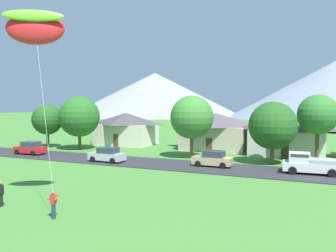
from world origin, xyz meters
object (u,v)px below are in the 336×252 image
(tree_right_of_center, at_px, (192,117))
(house_rightmost, at_px, (216,130))
(house_leftmost, at_px, (287,135))
(tree_center, at_px, (273,126))
(house_right_center, at_px, (126,128))
(parked_car_red_east_end, at_px, (30,148))
(watcher_person, at_px, (1,193))
(parked_car_silver_west_end, at_px, (107,155))
(pickup_truck_white_west_side, at_px, (310,164))
(tree_near_right, at_px, (79,117))
(tree_left_of_center, at_px, (47,120))
(kite_flyer_with_kite, at_px, (35,29))
(parked_car_tan_mid_east, at_px, (213,159))
(tree_far_right, at_px, (318,115))

(tree_right_of_center, bearing_deg, house_rightmost, 86.49)
(house_leftmost, relative_size, tree_center, 1.41)
(tree_center, bearing_deg, house_right_center, 158.46)
(tree_right_of_center, height_order, parked_car_red_east_end, tree_right_of_center)
(tree_center, bearing_deg, watcher_person, -122.62)
(house_rightmost, bearing_deg, house_leftmost, -11.00)
(parked_car_silver_west_end, height_order, watcher_person, parked_car_silver_west_end)
(pickup_truck_white_west_side, bearing_deg, parked_car_silver_west_end, -175.01)
(tree_right_of_center, relative_size, tree_near_right, 0.99)
(house_rightmost, bearing_deg, tree_left_of_center, -160.80)
(tree_right_of_center, distance_m, parked_car_red_east_end, 21.93)
(house_leftmost, relative_size, parked_car_red_east_end, 2.35)
(parked_car_silver_west_end, bearing_deg, watcher_person, -80.34)
(pickup_truck_white_west_side, relative_size, kite_flyer_with_kite, 0.41)
(tree_left_of_center, bearing_deg, tree_center, -2.51)
(house_leftmost, distance_m, parked_car_silver_west_end, 23.63)
(tree_center, bearing_deg, parked_car_silver_west_end, -160.87)
(tree_near_right, distance_m, parked_car_red_east_end, 8.35)
(pickup_truck_white_west_side, height_order, kite_flyer_with_kite, kite_flyer_with_kite)
(house_right_center, bearing_deg, tree_left_of_center, -138.73)
(tree_right_of_center, relative_size, parked_car_tan_mid_east, 1.86)
(tree_far_right, height_order, kite_flyer_with_kite, kite_flyer_with_kite)
(house_leftmost, bearing_deg, tree_center, -97.40)
(kite_flyer_with_kite, distance_m, watcher_person, 11.00)
(house_leftmost, bearing_deg, parked_car_silver_west_end, -142.95)
(tree_far_right, relative_size, parked_car_red_east_end, 1.86)
(house_right_center, xyz_separation_m, tree_near_right, (-3.21, -8.14, 2.16))
(house_rightmost, relative_size, tree_near_right, 1.28)
(house_right_center, distance_m, tree_near_right, 9.01)
(house_right_center, height_order, house_rightmost, house_rightmost)
(house_right_center, distance_m, kite_flyer_with_kite, 35.13)
(tree_near_right, bearing_deg, parked_car_red_east_end, -113.05)
(house_right_center, relative_size, parked_car_red_east_end, 2.28)
(tree_near_right, bearing_deg, house_leftmost, 12.89)
(tree_near_right, xyz_separation_m, watcher_person, (12.73, -24.69, -4.01))
(parked_car_red_east_end, bearing_deg, house_rightmost, 35.63)
(tree_right_of_center, xyz_separation_m, watcher_person, (-5.13, -23.75, -4.22))
(tree_left_of_center, relative_size, pickup_truck_white_west_side, 1.26)
(house_rightmost, distance_m, tree_right_of_center, 9.78)
(tree_far_right, xyz_separation_m, parked_car_silver_west_end, (-22.40, -9.26, -4.68))
(tree_near_right, distance_m, pickup_truck_white_west_side, 32.26)
(parked_car_red_east_end, bearing_deg, pickup_truck_white_west_side, 1.64)
(tree_left_of_center, bearing_deg, watcher_person, -52.72)
(tree_far_right, bearing_deg, house_leftmost, 126.11)
(tree_left_of_center, distance_m, parked_car_red_east_end, 8.22)
(tree_left_of_center, relative_size, parked_car_silver_west_end, 1.58)
(parked_car_red_east_end, bearing_deg, kite_flyer_with_kite, -43.35)
(house_leftmost, distance_m, parked_car_tan_mid_east, 14.05)
(tree_near_right, bearing_deg, watcher_person, -62.73)
(parked_car_tan_mid_east, bearing_deg, tree_center, 36.18)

